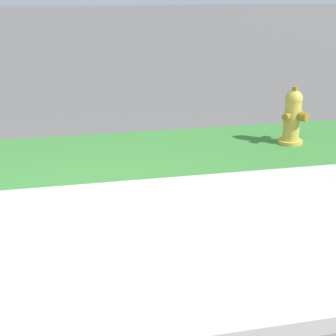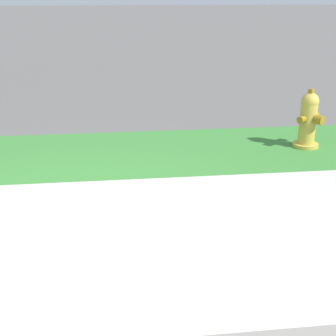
% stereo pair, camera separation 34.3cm
% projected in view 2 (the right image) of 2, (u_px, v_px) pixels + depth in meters
% --- Properties ---
extents(ground_plane, '(120.00, 120.00, 0.00)m').
position_uv_depth(ground_plane, '(67.00, 240.00, 3.82)').
color(ground_plane, '#5B5956').
extents(sidewalk_pavement, '(18.00, 2.44, 0.01)m').
position_uv_depth(sidewalk_pavement, '(67.00, 240.00, 3.81)').
color(sidewalk_pavement, '#BCB7AD').
rests_on(sidewalk_pavement, ground).
extents(grass_verge, '(18.00, 1.82, 0.01)m').
position_uv_depth(grass_verge, '(81.00, 154.00, 5.79)').
color(grass_verge, '#387A33').
rests_on(grass_verge, ground).
extents(fire_hydrant_at_driveway, '(0.37, 0.37, 0.76)m').
position_uv_depth(fire_hydrant_at_driveway, '(308.00, 120.00, 5.94)').
color(fire_hydrant_at_driveway, gold).
rests_on(fire_hydrant_at_driveway, ground).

